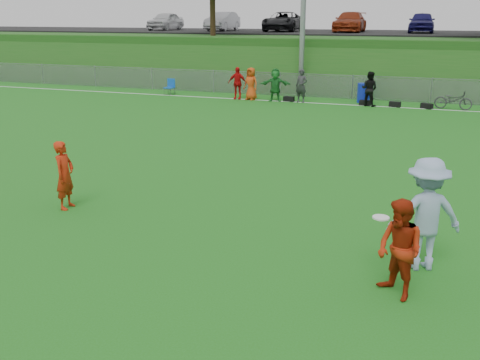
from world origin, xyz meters
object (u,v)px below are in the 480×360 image
at_px(recycling_bin, 364,93).
at_px(bicycle, 453,100).
at_px(player_red_center, 400,250).
at_px(player_red_left, 65,175).
at_px(player_blue, 425,214).
at_px(frisbee, 381,218).

distance_m(recycling_bin, bicycle, 4.35).
bearing_deg(player_red_center, player_red_left, -148.78).
relative_size(player_red_left, player_blue, 0.79).
height_order(recycling_bin, bicycle, recycling_bin).
xyz_separation_m(player_red_center, bicycle, (1.43, 19.32, -0.37)).
xyz_separation_m(player_blue, bicycle, (1.08, 18.10, -0.57)).
relative_size(player_blue, frisbee, 7.06).
bearing_deg(player_blue, player_red_center, 52.19).
height_order(player_blue, bicycle, player_blue).
relative_size(player_blue, bicycle, 1.18).
bearing_deg(player_blue, recycling_bin, -102.13).
bearing_deg(player_red_left, player_blue, -98.75).
bearing_deg(player_red_left, frisbee, -103.07).
relative_size(recycling_bin, bicycle, 0.57).
bearing_deg(bicycle, player_red_center, -174.36).
relative_size(frisbee, bicycle, 0.17).
height_order(frisbee, bicycle, frisbee).
xyz_separation_m(frisbee, recycling_bin, (-2.50, 19.28, -0.56)).
distance_m(player_red_left, recycling_bin, 18.85).
relative_size(player_red_left, frisbee, 5.57).
relative_size(player_red_center, bicycle, 0.95).
bearing_deg(frisbee, player_red_left, 171.90).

